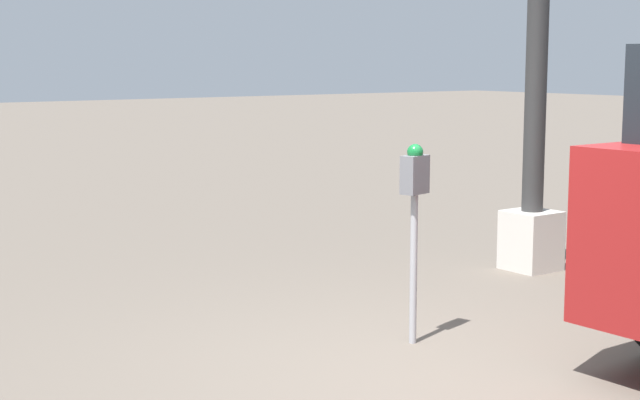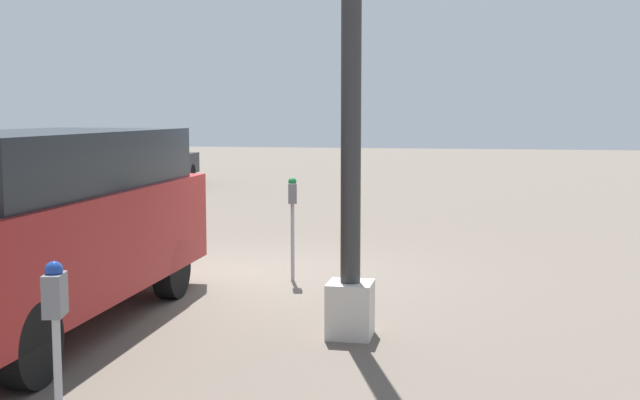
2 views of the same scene
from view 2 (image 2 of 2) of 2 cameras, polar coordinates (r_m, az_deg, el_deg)
ground_plane at (r=11.01m, az=-5.09°, el=-5.43°), size 80.00×80.00×0.00m
parking_meter_near at (r=10.51m, az=-1.97°, el=-0.35°), size 0.22×0.16×1.38m
parking_meter_far at (r=5.15m, az=-18.28°, el=-7.97°), size 0.22×0.16×1.33m
lamp_post at (r=7.81m, az=2.24°, el=9.61°), size 0.44×0.44×6.89m
parked_van at (r=8.64m, az=-19.62°, el=-1.48°), size 5.23×2.03×2.03m
car_distant at (r=24.75m, az=-11.74°, el=2.68°), size 4.26×2.05×1.40m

